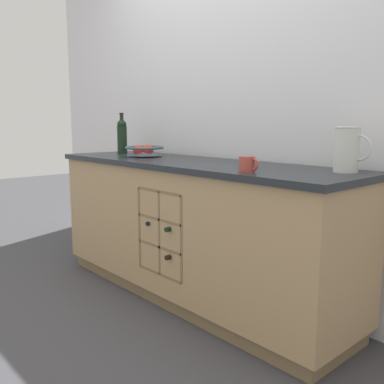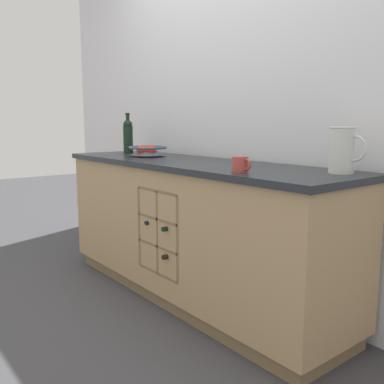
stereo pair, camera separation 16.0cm
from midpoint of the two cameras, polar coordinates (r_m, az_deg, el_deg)
name	(u,v)px [view 1 (the left image)]	position (r m, az deg, el deg)	size (l,w,h in m)	color
ground_plane	(192,296)	(2.88, -1.63, -13.69)	(14.00, 14.00, 0.00)	#424247
back_wall	(233,99)	(2.91, 3.84, 12.23)	(4.59, 0.06, 2.55)	white
kitchen_island	(192,229)	(2.74, -1.70, -5.00)	(2.23, 0.63, 0.88)	olive
fruit_bowl	(144,150)	(3.05, -7.88, 5.54)	(0.27, 0.27, 0.09)	#4C5666
white_pitcher	(347,149)	(2.15, 18.03, 5.51)	(0.18, 0.12, 0.22)	silver
ceramic_mug	(247,164)	(2.08, 5.23, 3.72)	(0.11, 0.08, 0.08)	#B7473D
standing_wine_bottle	(122,135)	(3.39, -10.66, 7.42)	(0.08, 0.08, 0.31)	black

